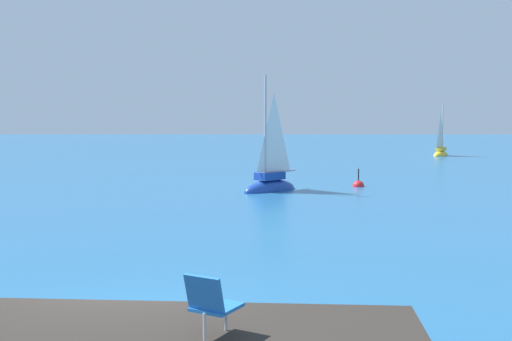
{
  "coord_description": "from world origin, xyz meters",
  "views": [
    {
      "loc": [
        2.08,
        -10.22,
        3.72
      ],
      "look_at": [
        1.81,
        14.41,
        1.31
      ],
      "focal_mm": 45.05,
      "sensor_mm": 36.0,
      "label": 1
    }
  ],
  "objects_px": {
    "sailboat_near": "(270,184)",
    "beach_chair": "(211,302)",
    "sailboat_far": "(441,153)",
    "marker_buoy": "(358,186)"
  },
  "relations": [
    {
      "from": "sailboat_far",
      "to": "marker_buoy",
      "type": "height_order",
      "value": "sailboat_far"
    },
    {
      "from": "sailboat_far",
      "to": "beach_chair",
      "type": "xyz_separation_m",
      "value": [
        -14.44,
        -42.61,
        1.21
      ]
    },
    {
      "from": "sailboat_near",
      "to": "sailboat_far",
      "type": "height_order",
      "value": "sailboat_near"
    },
    {
      "from": "beach_chair",
      "to": "marker_buoy",
      "type": "relative_size",
      "value": 0.71
    },
    {
      "from": "sailboat_near",
      "to": "beach_chair",
      "type": "bearing_deg",
      "value": 44.94
    },
    {
      "from": "sailboat_near",
      "to": "beach_chair",
      "type": "relative_size",
      "value": 7.08
    },
    {
      "from": "sailboat_far",
      "to": "marker_buoy",
      "type": "xyz_separation_m",
      "value": [
        -9.3,
        -19.66,
        -0.23
      ]
    },
    {
      "from": "sailboat_near",
      "to": "sailboat_far",
      "type": "xyz_separation_m",
      "value": [
        13.51,
        21.31,
        -0.06
      ]
    },
    {
      "from": "sailboat_far",
      "to": "marker_buoy",
      "type": "relative_size",
      "value": 3.94
    },
    {
      "from": "sailboat_far",
      "to": "beach_chair",
      "type": "bearing_deg",
      "value": -164.5
    }
  ]
}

